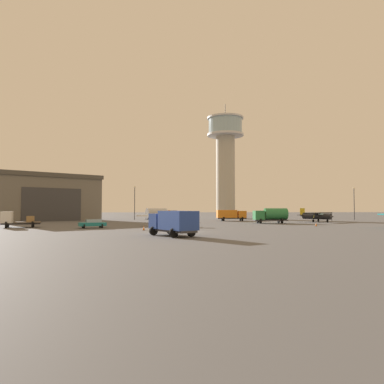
# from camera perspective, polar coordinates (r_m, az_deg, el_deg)

# --- Properties ---
(ground_plane) EXTENTS (400.00, 400.00, 0.00)m
(ground_plane) POSITION_cam_1_polar(r_m,az_deg,el_deg) (47.31, -1.30, -6.28)
(ground_plane) COLOR #545456
(control_tower) EXTENTS (10.92, 10.92, 34.42)m
(control_tower) POSITION_cam_1_polar(r_m,az_deg,el_deg) (110.07, 5.27, 5.78)
(control_tower) COLOR #B2AD9E
(control_tower) RESTS_ON ground_plane
(hangar) EXTENTS (30.57, 28.81, 11.29)m
(hangar) POSITION_cam_1_polar(r_m,az_deg,el_deg) (97.90, -22.63, -0.81)
(hangar) COLOR #6B665B
(hangar) RESTS_ON ground_plane
(airplane_white) EXTENTS (9.09, 7.14, 2.70)m
(airplane_white) POSITION_cam_1_polar(r_m,az_deg,el_deg) (61.66, -4.45, -4.21)
(airplane_white) COLOR white
(airplane_white) RESTS_ON ground_plane
(airplane_black) EXTENTS (8.85, 8.03, 3.03)m
(airplane_black) POSITION_cam_1_polar(r_m,az_deg,el_deg) (83.80, 18.93, -3.52)
(airplane_black) COLOR black
(airplane_black) RESTS_ON ground_plane
(truck_fuel_tanker_silver) EXTENTS (7.00, 4.91, 3.04)m
(truck_fuel_tanker_silver) POSITION_cam_1_polar(r_m,az_deg,el_deg) (80.25, -4.97, -3.51)
(truck_fuel_tanker_silver) COLOR #38383D
(truck_fuel_tanker_silver) RESTS_ON ground_plane
(truck_fuel_tanker_green) EXTENTS (6.71, 3.25, 3.04)m
(truck_fuel_tanker_green) POSITION_cam_1_polar(r_m,az_deg,el_deg) (74.86, 12.32, -3.54)
(truck_fuel_tanker_green) COLOR #38383D
(truck_fuel_tanker_green) RESTS_ON ground_plane
(truck_box_blue) EXTENTS (5.56, 6.92, 2.78)m
(truck_box_blue) POSITION_cam_1_polar(r_m,az_deg,el_deg) (40.22, -2.93, -4.69)
(truck_box_blue) COLOR #38383D
(truck_box_blue) RESTS_ON ground_plane
(truck_flatbed_white) EXTENTS (6.15, 4.13, 2.53)m
(truck_flatbed_white) POSITION_cam_1_polar(r_m,az_deg,el_deg) (63.73, -26.06, -3.94)
(truck_flatbed_white) COLOR #38383D
(truck_flatbed_white) RESTS_ON ground_plane
(truck_box_orange) EXTENTS (6.90, 3.38, 2.59)m
(truck_box_orange) POSITION_cam_1_polar(r_m,az_deg,el_deg) (87.00, 6.13, -3.54)
(truck_box_orange) COLOR #38383D
(truck_box_orange) RESTS_ON ground_plane
(car_teal) EXTENTS (4.44, 3.20, 1.37)m
(car_teal) POSITION_cam_1_polar(r_m,az_deg,el_deg) (58.13, -15.33, -4.75)
(car_teal) COLOR teal
(car_teal) RESTS_ON ground_plane
(light_post_west) EXTENTS (0.44, 0.44, 8.83)m
(light_post_west) POSITION_cam_1_polar(r_m,az_deg,el_deg) (96.44, -9.00, -1.20)
(light_post_west) COLOR #38383D
(light_post_west) RESTS_ON ground_plane
(light_post_north) EXTENTS (0.44, 0.44, 8.26)m
(light_post_north) POSITION_cam_1_polar(r_m,az_deg,el_deg) (99.66, 24.11, -1.22)
(light_post_north) COLOR #38383D
(light_post_north) RESTS_ON ground_plane
(traffic_cone_near_left) EXTENTS (0.36, 0.36, 0.66)m
(traffic_cone_near_left) POSITION_cam_1_polar(r_m,az_deg,el_deg) (50.92, -7.59, -5.62)
(traffic_cone_near_left) COLOR black
(traffic_cone_near_left) RESTS_ON ground_plane
(traffic_cone_near_right) EXTENTS (0.36, 0.36, 0.68)m
(traffic_cone_near_right) POSITION_cam_1_polar(r_m,az_deg,el_deg) (64.96, 18.90, -4.82)
(traffic_cone_near_right) COLOR black
(traffic_cone_near_right) RESTS_ON ground_plane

